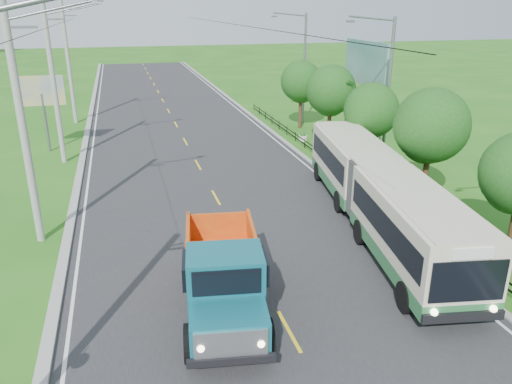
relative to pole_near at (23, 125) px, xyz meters
name	(u,v)px	position (x,y,z in m)	size (l,w,h in m)	color
ground	(289,331)	(8.26, -9.00, -5.09)	(240.00, 240.00, 0.00)	#226317
road	(193,156)	(8.26, 11.00, -5.08)	(14.00, 120.00, 0.02)	#28282B
curb_left	(81,164)	(1.06, 11.00, -5.02)	(0.40, 120.00, 0.15)	#9E9E99
curb_right	(293,148)	(15.41, 11.00, -5.04)	(0.30, 120.00, 0.10)	#9E9E99
edge_line_left	(90,164)	(1.61, 11.00, -5.07)	(0.12, 120.00, 0.00)	silver
edge_line_right	(287,149)	(14.91, 11.00, -5.07)	(0.12, 120.00, 0.00)	silver
centre_dash	(289,331)	(8.26, -9.00, -5.07)	(0.12, 2.20, 0.00)	yellow
railing_right	(340,169)	(16.26, 5.00, -4.79)	(0.04, 40.00, 0.60)	black
pole_near	(23,125)	(0.00, 0.00, 0.00)	(3.51, 0.32, 10.00)	gray
pole_mid	(54,83)	(0.00, 12.00, 0.00)	(3.51, 0.32, 10.00)	gray
pole_far	(69,63)	(0.00, 24.00, 0.00)	(3.51, 0.32, 10.00)	gray
tree_third	(430,129)	(18.12, -0.86, -1.11)	(3.60, 3.62, 6.00)	#382314
tree_fourth	(371,113)	(18.12, 5.14, -1.51)	(3.24, 3.31, 5.40)	#382314
tree_fifth	(331,93)	(18.12, 11.14, -1.24)	(3.48, 3.52, 5.80)	#382314
tree_back	(301,83)	(18.12, 17.14, -1.44)	(3.30, 3.36, 5.50)	#382314
streetlight_mid	(386,90)	(18.90, 5.00, -0.19)	(3.02, 0.20, 9.07)	slate
streetlight_far	(303,65)	(18.90, 19.00, -0.19)	(3.02, 0.20, 9.07)	slate
planter_near	(423,220)	(16.86, -3.00, -4.81)	(0.64, 0.64, 0.67)	silver
planter_mid	(349,168)	(16.86, 5.00, -4.81)	(0.64, 0.64, 0.67)	silver
planter_far	(303,137)	(16.86, 13.00, -4.81)	(0.64, 0.64, 0.67)	silver
billboard_left	(42,96)	(-1.24, 15.00, -1.23)	(3.00, 0.20, 5.20)	slate
billboard_right	(365,70)	(20.56, 11.00, 0.25)	(0.24, 6.00, 7.30)	slate
bus	(379,190)	(14.59, -2.69, -3.22)	(5.23, 16.32, 3.11)	#2A6939
dump_truck	(224,272)	(6.52, -7.50, -3.56)	(3.33, 6.72, 2.70)	#115B6A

